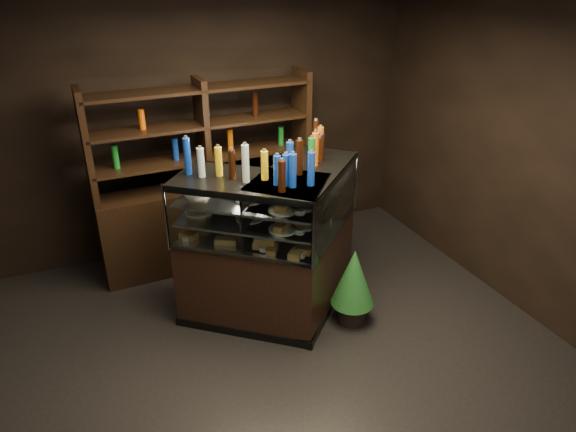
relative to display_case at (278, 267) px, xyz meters
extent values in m
plane|color=black|center=(-0.35, -0.88, -0.47)|extent=(5.00, 5.00, 0.00)
cube|color=black|center=(-0.35, 1.62, 1.03)|extent=(5.00, 0.02, 3.00)
cube|color=black|center=(2.15, -0.88, 1.03)|extent=(0.02, 5.00, 3.00)
cube|color=black|center=(0.25, 0.02, -0.06)|extent=(1.31, 1.32, 0.81)
cube|color=black|center=(0.25, 0.02, -0.43)|extent=(1.35, 1.36, 0.08)
cube|color=black|center=(0.25, 0.02, 0.89)|extent=(1.31, 1.32, 0.06)
cube|color=silver|center=(0.25, 0.02, 0.35)|extent=(1.24, 1.25, 0.02)
cube|color=silver|center=(0.25, 0.02, 0.54)|extent=(1.24, 1.25, 0.02)
cube|color=silver|center=(0.25, 0.02, 0.72)|extent=(1.24, 1.25, 0.02)
cube|color=white|center=(0.48, -0.21, 0.63)|extent=(0.88, 0.89, 0.57)
cylinder|color=silver|center=(0.91, 0.24, 0.63)|extent=(0.03, 0.03, 0.59)
cylinder|color=silver|center=(0.04, -0.64, 0.63)|extent=(0.03, 0.03, 0.59)
cube|color=black|center=(-0.26, -0.01, -0.06)|extent=(1.36, 1.26, 0.81)
cube|color=black|center=(-0.26, -0.01, -0.43)|extent=(1.40, 1.29, 0.08)
cube|color=black|center=(-0.26, -0.01, 0.89)|extent=(1.36, 1.26, 0.06)
cube|color=silver|center=(-0.26, -0.01, 0.35)|extent=(1.29, 1.19, 0.02)
cube|color=silver|center=(-0.26, -0.01, 0.54)|extent=(1.29, 1.19, 0.02)
cube|color=silver|center=(-0.26, -0.01, 0.72)|extent=(1.29, 1.19, 0.02)
cube|color=white|center=(-0.45, -0.27, 0.63)|extent=(0.98, 0.77, 0.57)
cylinder|color=silver|center=(0.04, -0.64, 0.63)|extent=(0.03, 0.03, 0.59)
cylinder|color=silver|center=(-0.94, 0.13, 0.63)|extent=(0.03, 0.03, 0.59)
cube|color=#D18A4B|center=(-0.09, -0.38, 0.39)|extent=(0.19, 0.19, 0.06)
cube|color=#D18A4B|center=(0.16, -0.13, 0.39)|extent=(0.19, 0.19, 0.06)
cube|color=#D18A4B|center=(0.40, 0.12, 0.39)|extent=(0.19, 0.19, 0.06)
cube|color=#D18A4B|center=(0.64, 0.37, 0.39)|extent=(0.19, 0.19, 0.06)
cylinder|color=white|center=(-0.08, -0.32, 0.56)|extent=(0.24, 0.24, 0.02)
cube|color=#D18A4B|center=(-0.08, -0.32, 0.60)|extent=(0.18, 0.18, 0.05)
cylinder|color=white|center=(0.25, 0.02, 0.56)|extent=(0.24, 0.24, 0.02)
cube|color=#D18A4B|center=(0.25, 0.02, 0.60)|extent=(0.18, 0.18, 0.05)
cylinder|color=white|center=(0.59, 0.36, 0.56)|extent=(0.24, 0.24, 0.02)
cube|color=#D18A4B|center=(0.59, 0.36, 0.60)|extent=(0.18, 0.18, 0.05)
cylinder|color=white|center=(-0.08, -0.32, 0.73)|extent=(0.24, 0.24, 0.02)
cube|color=#D18A4B|center=(-0.08, -0.32, 0.77)|extent=(0.18, 0.18, 0.05)
cylinder|color=white|center=(0.25, 0.02, 0.73)|extent=(0.24, 0.24, 0.02)
cube|color=#D18A4B|center=(0.25, 0.02, 0.77)|extent=(0.18, 0.18, 0.05)
cylinder|color=white|center=(0.59, 0.36, 0.73)|extent=(0.24, 0.24, 0.02)
cube|color=#D18A4B|center=(0.59, 0.36, 0.77)|extent=(0.18, 0.18, 0.05)
cube|color=#D18A4B|center=(-0.68, 0.28, 0.39)|extent=(0.20, 0.18, 0.06)
cube|color=#D18A4B|center=(-0.41, 0.07, 0.39)|extent=(0.20, 0.18, 0.06)
cube|color=#D18A4B|center=(-0.14, -0.15, 0.39)|extent=(0.20, 0.18, 0.06)
cube|color=#D18A4B|center=(0.14, -0.36, 0.39)|extent=(0.20, 0.18, 0.06)
cylinder|color=white|center=(-0.63, 0.28, 0.56)|extent=(0.24, 0.24, 0.02)
cube|color=#D18A4B|center=(-0.63, 0.28, 0.60)|extent=(0.19, 0.17, 0.05)
cylinder|color=white|center=(-0.26, -0.01, 0.56)|extent=(0.24, 0.24, 0.02)
cube|color=#D18A4B|center=(-0.26, -0.01, 0.60)|extent=(0.19, 0.17, 0.05)
cylinder|color=white|center=(0.12, -0.31, 0.56)|extent=(0.24, 0.24, 0.02)
cube|color=#D18A4B|center=(0.12, -0.31, 0.60)|extent=(0.19, 0.17, 0.05)
cylinder|color=white|center=(-0.63, 0.28, 0.73)|extent=(0.24, 0.24, 0.02)
cube|color=#D18A4B|center=(-0.63, 0.28, 0.77)|extent=(0.19, 0.17, 0.05)
cylinder|color=white|center=(-0.26, -0.01, 0.73)|extent=(0.24, 0.24, 0.02)
cube|color=#D18A4B|center=(-0.26, -0.01, 0.77)|extent=(0.19, 0.17, 0.05)
cylinder|color=white|center=(0.12, -0.31, 0.73)|extent=(0.24, 0.24, 0.02)
cube|color=#D18A4B|center=(0.12, -0.31, 0.77)|extent=(0.19, 0.17, 0.05)
cylinder|color=silver|center=(-0.11, -0.35, 1.06)|extent=(0.06, 0.06, 0.28)
cylinder|color=silver|center=(-0.11, -0.35, 1.21)|extent=(0.03, 0.03, 0.02)
cylinder|color=yellow|center=(-0.02, -0.26, 1.06)|extent=(0.06, 0.06, 0.28)
cylinder|color=silver|center=(-0.02, -0.26, 1.21)|extent=(0.03, 0.03, 0.02)
cylinder|color=#0F38B2|center=(0.07, -0.17, 1.06)|extent=(0.06, 0.06, 0.28)
cylinder|color=silver|center=(0.07, -0.17, 1.21)|extent=(0.03, 0.03, 0.02)
cylinder|color=#147223|center=(0.16, -0.07, 1.06)|extent=(0.06, 0.06, 0.28)
cylinder|color=silver|center=(0.16, -0.07, 1.21)|extent=(0.03, 0.03, 0.02)
cylinder|color=#D8590A|center=(0.25, 0.02, 1.06)|extent=(0.06, 0.06, 0.28)
cylinder|color=silver|center=(0.25, 0.02, 1.21)|extent=(0.03, 0.03, 0.02)
cylinder|color=black|center=(0.35, 0.11, 1.06)|extent=(0.06, 0.06, 0.28)
cylinder|color=silver|center=(0.35, 0.11, 1.21)|extent=(0.03, 0.03, 0.02)
cylinder|color=#B20C0A|center=(0.44, 0.20, 1.06)|extent=(0.06, 0.06, 0.28)
cylinder|color=silver|center=(0.44, 0.20, 1.21)|extent=(0.03, 0.03, 0.02)
cylinder|color=silver|center=(0.53, 0.30, 1.06)|extent=(0.06, 0.06, 0.28)
cylinder|color=silver|center=(0.53, 0.30, 1.21)|extent=(0.03, 0.03, 0.02)
cylinder|color=yellow|center=(0.62, 0.39, 1.06)|extent=(0.06, 0.06, 0.28)
cylinder|color=silver|center=(0.62, 0.39, 1.21)|extent=(0.03, 0.03, 0.02)
cylinder|color=silver|center=(-0.67, 0.31, 1.06)|extent=(0.06, 0.06, 0.28)
cylinder|color=silver|center=(-0.67, 0.31, 1.21)|extent=(0.03, 0.03, 0.02)
cylinder|color=yellow|center=(-0.56, 0.23, 1.06)|extent=(0.06, 0.06, 0.28)
cylinder|color=silver|center=(-0.56, 0.23, 1.21)|extent=(0.03, 0.03, 0.02)
cylinder|color=#0F38B2|center=(-0.46, 0.15, 1.06)|extent=(0.06, 0.06, 0.28)
cylinder|color=silver|center=(-0.46, 0.15, 1.21)|extent=(0.03, 0.03, 0.02)
cylinder|color=#147223|center=(-0.36, 0.07, 1.06)|extent=(0.06, 0.06, 0.28)
cylinder|color=silver|center=(-0.36, 0.07, 1.21)|extent=(0.03, 0.03, 0.02)
cylinder|color=#D8590A|center=(-0.26, -0.01, 1.06)|extent=(0.06, 0.06, 0.28)
cylinder|color=silver|center=(-0.26, -0.01, 1.21)|extent=(0.03, 0.03, 0.02)
cylinder|color=black|center=(-0.15, -0.09, 1.06)|extent=(0.06, 0.06, 0.28)
cylinder|color=silver|center=(-0.15, -0.09, 1.21)|extent=(0.03, 0.03, 0.02)
cylinder|color=#B20C0A|center=(-0.05, -0.18, 1.06)|extent=(0.06, 0.06, 0.28)
cylinder|color=silver|center=(-0.05, -0.18, 1.21)|extent=(0.03, 0.03, 0.02)
cylinder|color=silver|center=(0.05, -0.26, 1.06)|extent=(0.06, 0.06, 0.28)
cylinder|color=silver|center=(0.05, -0.26, 1.21)|extent=(0.03, 0.03, 0.02)
cylinder|color=yellow|center=(0.15, -0.34, 1.06)|extent=(0.06, 0.06, 0.28)
cylinder|color=silver|center=(0.15, -0.34, 1.21)|extent=(0.03, 0.03, 0.02)
cylinder|color=black|center=(0.56, -0.42, -0.37)|extent=(0.26, 0.26, 0.20)
cone|color=#175226|center=(0.56, -0.42, 0.00)|extent=(0.39, 0.39, 0.54)
cone|color=#175226|center=(0.56, -0.42, 0.18)|extent=(0.31, 0.31, 0.38)
cube|color=black|center=(-0.34, 1.17, -0.02)|extent=(2.28, 0.51, 0.90)
cube|color=black|center=(-1.44, 1.13, 0.98)|extent=(0.07, 0.38, 1.10)
cube|color=black|center=(-0.34, 1.17, 0.98)|extent=(0.07, 0.38, 1.10)
cube|color=black|center=(0.77, 1.22, 0.98)|extent=(0.07, 0.38, 1.10)
cube|color=black|center=(-0.34, 1.17, 0.73)|extent=(2.24, 0.46, 0.03)
cube|color=black|center=(-0.34, 1.17, 1.08)|extent=(2.24, 0.46, 0.03)
cube|color=black|center=(-0.34, 1.17, 1.43)|extent=(2.24, 0.46, 0.03)
cylinder|color=silver|center=(-1.20, 1.14, 0.86)|extent=(0.06, 0.06, 0.22)
cylinder|color=yellow|center=(-0.91, 1.15, 0.86)|extent=(0.06, 0.06, 0.22)
cylinder|color=#0F38B2|center=(-0.62, 1.16, 0.86)|extent=(0.06, 0.06, 0.22)
cylinder|color=#147223|center=(-0.34, 1.17, 0.86)|extent=(0.06, 0.06, 0.22)
cylinder|color=#D8590A|center=(-0.05, 1.19, 0.86)|extent=(0.06, 0.06, 0.22)
cylinder|color=black|center=(0.24, 1.20, 0.86)|extent=(0.06, 0.06, 0.22)
cylinder|color=#B20C0A|center=(0.53, 1.21, 0.86)|extent=(0.06, 0.06, 0.22)
camera|label=1|loc=(-1.48, -3.76, 2.48)|focal=32.00mm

